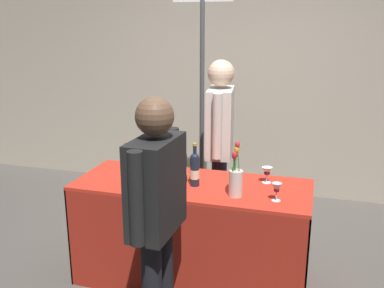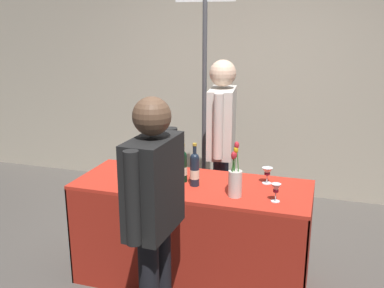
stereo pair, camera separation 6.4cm
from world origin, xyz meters
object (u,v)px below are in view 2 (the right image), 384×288
object	(u,v)px
taster_foreground_right	(154,206)
flower_vase	(235,179)
booth_signpost	(205,79)
featured_wine_bottle	(195,169)
display_bottle_0	(127,169)
wine_glass_near_vendor	(267,172)
wine_glass_mid	(276,189)
vendor_presenter	(222,136)
tasting_table	(192,215)

from	to	relation	value
taster_foreground_right	flower_vase	bearing A→B (deg)	-27.21
booth_signpost	flower_vase	bearing A→B (deg)	-65.11
featured_wine_bottle	display_bottle_0	distance (m)	0.48
wine_glass_near_vendor	taster_foreground_right	size ratio (longest dim) A/B	0.08
wine_glass_mid	booth_signpost	bearing A→B (deg)	124.42
featured_wine_bottle	flower_vase	world-z (taller)	flower_vase
featured_wine_bottle	booth_signpost	bearing A→B (deg)	102.58
vendor_presenter	flower_vase	bearing A→B (deg)	11.93
tasting_table	vendor_presenter	xyz separation A→B (m)	(0.05, 0.70, 0.45)
flower_vase	taster_foreground_right	xyz separation A→B (m)	(-0.34, -0.60, 0.01)
featured_wine_bottle	booth_signpost	size ratio (longest dim) A/B	0.14
wine_glass_mid	taster_foreground_right	xyz separation A→B (m)	(-0.62, -0.59, 0.04)
tasting_table	wine_glass_near_vendor	xyz separation A→B (m)	(0.53, 0.16, 0.34)
display_bottle_0	vendor_presenter	distance (m)	1.03
wine_glass_near_vendor	vendor_presenter	world-z (taller)	vendor_presenter
flower_vase	taster_foreground_right	distance (m)	0.69
wine_glass_mid	vendor_presenter	size ratio (longest dim) A/B	0.08
flower_vase	taster_foreground_right	size ratio (longest dim) A/B	0.25
wine_glass_mid	taster_foreground_right	size ratio (longest dim) A/B	0.08
featured_wine_bottle	taster_foreground_right	bearing A→B (deg)	-91.93
flower_vase	vendor_presenter	bearing A→B (deg)	109.59
featured_wine_bottle	wine_glass_near_vendor	world-z (taller)	featured_wine_bottle
wine_glass_mid	booth_signpost	xyz separation A→B (m)	(-0.85, 1.23, 0.54)
vendor_presenter	taster_foreground_right	xyz separation A→B (m)	(-0.04, -1.45, -0.06)
wine_glass_near_vendor	taster_foreground_right	bearing A→B (deg)	-119.60
featured_wine_bottle	taster_foreground_right	size ratio (longest dim) A/B	0.20
wine_glass_mid	booth_signpost	world-z (taller)	booth_signpost
tasting_table	taster_foreground_right	size ratio (longest dim) A/B	1.11
display_bottle_0	taster_foreground_right	xyz separation A→B (m)	(0.42, -0.53, -0.00)
display_bottle_0	wine_glass_mid	size ratio (longest dim) A/B	2.63
wine_glass_near_vendor	wine_glass_mid	size ratio (longest dim) A/B	0.97
display_bottle_0	booth_signpost	world-z (taller)	booth_signpost
tasting_table	flower_vase	world-z (taller)	flower_vase
wine_glass_near_vendor	wine_glass_mid	world-z (taller)	wine_glass_mid
wine_glass_near_vendor	booth_signpost	distance (m)	1.29
wine_glass_near_vendor	taster_foreground_right	distance (m)	1.05
wine_glass_mid	taster_foreground_right	bearing A→B (deg)	-136.54
wine_glass_mid	flower_vase	distance (m)	0.28
wine_glass_near_vendor	taster_foreground_right	xyz separation A→B (m)	(-0.52, -0.91, 0.05)
wine_glass_near_vendor	wine_glass_mid	xyz separation A→B (m)	(0.10, -0.32, 0.00)
tasting_table	display_bottle_0	bearing A→B (deg)	-152.96
display_bottle_0	flower_vase	world-z (taller)	flower_vase
tasting_table	wine_glass_near_vendor	size ratio (longest dim) A/B	14.35
flower_vase	featured_wine_bottle	bearing A→B (deg)	160.86
featured_wine_bottle	wine_glass_near_vendor	distance (m)	0.54
taster_foreground_right	wine_glass_near_vendor	bearing A→B (deg)	-26.85
tasting_table	booth_signpost	size ratio (longest dim) A/B	0.74
wine_glass_near_vendor	booth_signpost	xyz separation A→B (m)	(-0.74, 0.91, 0.54)
display_bottle_0	flower_vase	bearing A→B (deg)	4.60
flower_vase	booth_signpost	distance (m)	1.44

